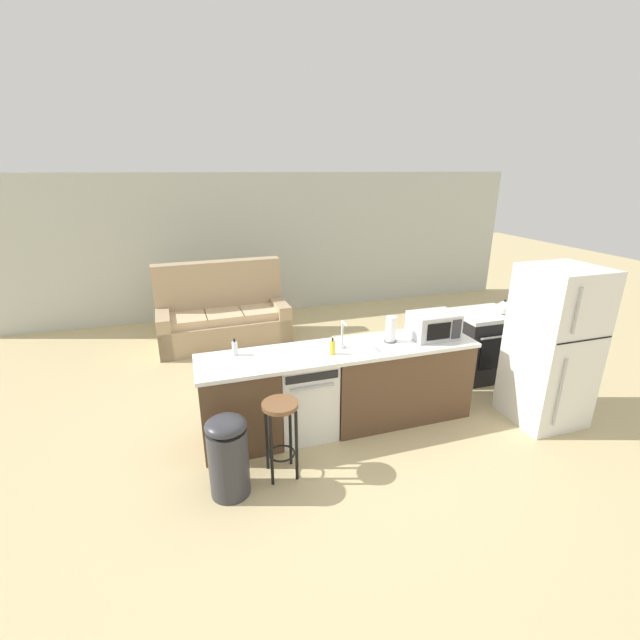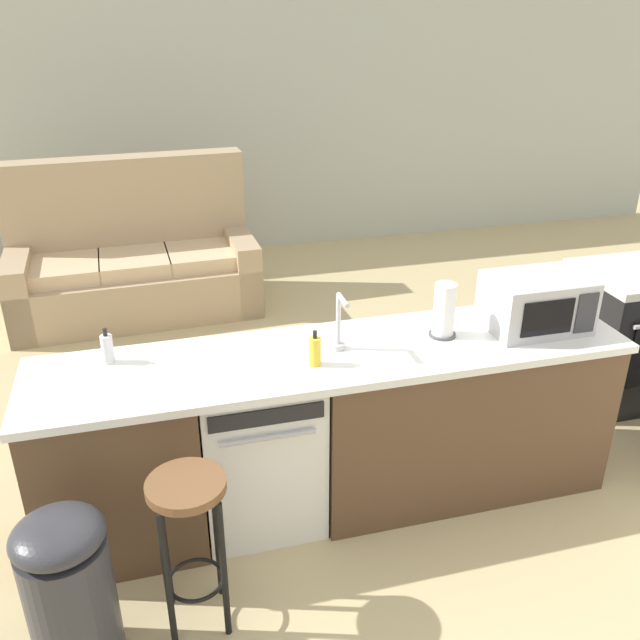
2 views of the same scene
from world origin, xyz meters
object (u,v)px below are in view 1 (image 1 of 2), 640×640
object	(u,v)px
refrigerator	(552,347)
soap_bottle	(333,347)
kettle	(504,308)
trash_bin	(228,455)
stove_range	(481,344)
microwave	(433,325)
couch	(223,317)
bar_stool	(281,423)
dishwasher	(304,396)
paper_towel_roll	(391,329)
dish_soap_bottle	(235,348)

from	to	relation	value
refrigerator	soap_bottle	xyz separation A→B (m)	(-2.33, 0.45, 0.11)
soap_bottle	kettle	world-z (taller)	kettle
refrigerator	trash_bin	bearing A→B (deg)	-177.57
stove_range	kettle	bearing A→B (deg)	-36.68
stove_range	soap_bottle	xyz separation A→B (m)	(-2.33, -0.65, 0.52)
refrigerator	trash_bin	world-z (taller)	refrigerator
microwave	couch	distance (m)	3.58
couch	bar_stool	bearing A→B (deg)	-87.16
dishwasher	soap_bottle	world-z (taller)	soap_bottle
soap_bottle	trash_bin	size ratio (longest dim) A/B	0.24
stove_range	refrigerator	distance (m)	1.17
paper_towel_roll	dish_soap_bottle	size ratio (longest dim) A/B	1.60
dish_soap_bottle	kettle	world-z (taller)	kettle
dishwasher	couch	distance (m)	2.93
refrigerator	dish_soap_bottle	xyz separation A→B (m)	(-3.26, 0.72, 0.11)
dishwasher	couch	bearing A→B (deg)	100.95
microwave	dish_soap_bottle	xyz separation A→B (m)	(-2.13, 0.18, -0.07)
dishwasher	trash_bin	bearing A→B (deg)	-141.04
kettle	trash_bin	distance (m)	3.85
bar_stool	trash_bin	bearing A→B (deg)	-168.37
soap_bottle	kettle	bearing A→B (deg)	11.79
paper_towel_roll	dish_soap_bottle	distance (m)	1.64
trash_bin	couch	world-z (taller)	couch
microwave	trash_bin	world-z (taller)	microwave
microwave	paper_towel_roll	size ratio (longest dim) A/B	1.77
paper_towel_roll	dish_soap_bottle	xyz separation A→B (m)	(-1.63, 0.14, -0.07)
microwave	paper_towel_roll	distance (m)	0.50
kettle	couch	world-z (taller)	couch
refrigerator	dishwasher	bearing A→B (deg)	168.07
stove_range	couch	size ratio (longest dim) A/B	0.44
dishwasher	paper_towel_roll	distance (m)	1.15
couch	soap_bottle	bearing A→B (deg)	-74.44
kettle	bar_stool	world-z (taller)	kettle
kettle	stove_range	bearing A→B (deg)	143.32
refrigerator	trash_bin	size ratio (longest dim) A/B	2.34
couch	dishwasher	bearing A→B (deg)	-79.05
paper_towel_roll	soap_bottle	xyz separation A→B (m)	(-0.70, -0.13, -0.07)
stove_range	microwave	world-z (taller)	microwave
paper_towel_roll	trash_bin	distance (m)	2.08
soap_bottle	bar_stool	xyz separation A→B (m)	(-0.66, -0.50, -0.44)
soap_bottle	couch	size ratio (longest dim) A/B	0.09
stove_range	kettle	world-z (taller)	kettle
stove_range	refrigerator	world-z (taller)	refrigerator
trash_bin	bar_stool	bearing A→B (deg)	11.63
dish_soap_bottle	refrigerator	bearing A→B (deg)	-12.54
dish_soap_bottle	bar_stool	bearing A→B (deg)	-70.38
stove_range	dish_soap_bottle	size ratio (longest dim) A/B	5.11
dishwasher	bar_stool	world-z (taller)	dishwasher
dishwasher	couch	size ratio (longest dim) A/B	0.41
microwave	soap_bottle	size ratio (longest dim) A/B	2.84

